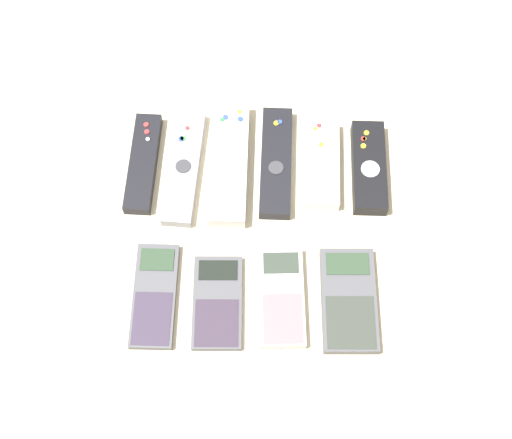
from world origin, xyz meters
name	(u,v)px	position (x,y,z in m)	size (l,w,h in m)	color
ground_plane	(256,240)	(0.00, 0.00, 0.00)	(3.00, 3.00, 0.00)	beige
remote_0	(143,163)	(-0.18, 0.12, 0.01)	(0.05, 0.17, 0.02)	black
remote_1	(184,167)	(-0.12, 0.12, 0.01)	(0.06, 0.20, 0.02)	gray
remote_2	(230,163)	(-0.04, 0.12, 0.01)	(0.06, 0.21, 0.03)	silver
remote_3	(276,162)	(0.03, 0.13, 0.01)	(0.05, 0.19, 0.02)	black
remote_4	(322,164)	(0.10, 0.13, 0.01)	(0.06, 0.15, 0.03)	white
remote_5	(369,167)	(0.18, 0.12, 0.01)	(0.05, 0.16, 0.03)	black
calculator_0	(155,295)	(-0.15, -0.09, 0.01)	(0.06, 0.16, 0.01)	#4C4C51
calculator_1	(217,302)	(-0.05, -0.10, 0.01)	(0.07, 0.14, 0.01)	#4C4C51
calculator_2	(282,297)	(0.04, -0.09, 0.01)	(0.07, 0.15, 0.02)	#B2B2B7
calculator_3	(349,300)	(0.14, -0.10, 0.01)	(0.08, 0.16, 0.02)	#4C4C51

